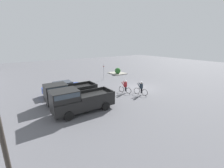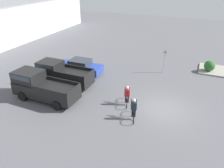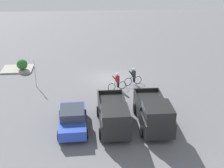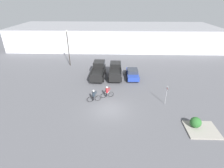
{
  "view_description": "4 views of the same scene",
  "coord_description": "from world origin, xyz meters",
  "px_view_note": "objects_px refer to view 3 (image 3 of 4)",
  "views": [
    {
      "loc": [
        -13.84,
        13.97,
        5.96
      ],
      "look_at": [
        0.16,
        4.29,
        1.2
      ],
      "focal_mm": 24.0,
      "sensor_mm": 36.0,
      "label": 1
    },
    {
      "loc": [
        -14.38,
        -1.85,
        9.26
      ],
      "look_at": [
        0.16,
        4.29,
        1.2
      ],
      "focal_mm": 35.0,
      "sensor_mm": 36.0,
      "label": 2
    },
    {
      "loc": [
        2.4,
        28.13,
        11.18
      ],
      "look_at": [
        0.16,
        4.29,
        1.2
      ],
      "focal_mm": 50.0,
      "sensor_mm": 36.0,
      "label": 3
    },
    {
      "loc": [
        0.87,
        -17.17,
        11.98
      ],
      "look_at": [
        0.16,
        4.29,
        1.2
      ],
      "focal_mm": 28.0,
      "sensor_mm": 36.0,
      "label": 4
    }
  ],
  "objects_px": {
    "pickup_truck_1": "(113,115)",
    "fire_lane_sign": "(35,71)",
    "cyclist_0": "(117,81)",
    "sedan_0": "(72,119)",
    "pickup_truck_0": "(154,113)",
    "cyclist_1": "(133,76)",
    "shrub": "(22,64)"
  },
  "relations": [
    {
      "from": "pickup_truck_1",
      "to": "fire_lane_sign",
      "type": "distance_m",
      "value": 10.26
    },
    {
      "from": "pickup_truck_1",
      "to": "cyclist_0",
      "type": "bearing_deg",
      "value": -98.41
    },
    {
      "from": "sedan_0",
      "to": "cyclist_0",
      "type": "relative_size",
      "value": 2.64
    },
    {
      "from": "pickup_truck_0",
      "to": "cyclist_1",
      "type": "distance_m",
      "value": 7.8
    },
    {
      "from": "sedan_0",
      "to": "cyclist_1",
      "type": "height_order",
      "value": "cyclist_1"
    },
    {
      "from": "pickup_truck_0",
      "to": "cyclist_1",
      "type": "bearing_deg",
      "value": -88.58
    },
    {
      "from": "cyclist_1",
      "to": "shrub",
      "type": "height_order",
      "value": "cyclist_1"
    },
    {
      "from": "pickup_truck_0",
      "to": "sedan_0",
      "type": "xyz_separation_m",
      "value": [
        5.59,
        -0.38,
        -0.4
      ]
    },
    {
      "from": "sedan_0",
      "to": "cyclist_1",
      "type": "xyz_separation_m",
      "value": [
        -5.4,
        -7.41,
        0.05
      ]
    },
    {
      "from": "pickup_truck_0",
      "to": "cyclist_1",
      "type": "relative_size",
      "value": 3.2
    },
    {
      "from": "pickup_truck_1",
      "to": "pickup_truck_0",
      "type": "bearing_deg",
      "value": 178.76
    },
    {
      "from": "cyclist_1",
      "to": "fire_lane_sign",
      "type": "relative_size",
      "value": 0.68
    },
    {
      "from": "pickup_truck_1",
      "to": "cyclist_0",
      "type": "distance_m",
      "value": 6.75
    },
    {
      "from": "sedan_0",
      "to": "cyclist_0",
      "type": "distance_m",
      "value": 7.4
    },
    {
      "from": "pickup_truck_0",
      "to": "cyclist_0",
      "type": "height_order",
      "value": "pickup_truck_0"
    },
    {
      "from": "sedan_0",
      "to": "fire_lane_sign",
      "type": "xyz_separation_m",
      "value": [
        3.5,
        -7.77,
        0.77
      ]
    },
    {
      "from": "sedan_0",
      "to": "fire_lane_sign",
      "type": "distance_m",
      "value": 8.56
    },
    {
      "from": "fire_lane_sign",
      "to": "shrub",
      "type": "bearing_deg",
      "value": -65.82
    },
    {
      "from": "fire_lane_sign",
      "to": "shrub",
      "type": "distance_m",
      "value": 4.84
    },
    {
      "from": "pickup_truck_1",
      "to": "cyclist_0",
      "type": "height_order",
      "value": "pickup_truck_1"
    },
    {
      "from": "sedan_0",
      "to": "cyclist_0",
      "type": "height_order",
      "value": "cyclist_0"
    },
    {
      "from": "sedan_0",
      "to": "cyclist_1",
      "type": "bearing_deg",
      "value": -126.06
    },
    {
      "from": "sedan_0",
      "to": "shrub",
      "type": "distance_m",
      "value": 13.3
    },
    {
      "from": "pickup_truck_0",
      "to": "cyclist_0",
      "type": "bearing_deg",
      "value": -74.98
    },
    {
      "from": "pickup_truck_1",
      "to": "sedan_0",
      "type": "distance_m",
      "value": 2.84
    },
    {
      "from": "pickup_truck_0",
      "to": "fire_lane_sign",
      "type": "xyz_separation_m",
      "value": [
        9.09,
        -8.15,
        0.38
      ]
    },
    {
      "from": "sedan_0",
      "to": "pickup_truck_0",
      "type": "bearing_deg",
      "value": 176.15
    },
    {
      "from": "pickup_truck_1",
      "to": "shrub",
      "type": "xyz_separation_m",
      "value": [
        8.25,
        -12.44,
        -0.38
      ]
    },
    {
      "from": "cyclist_1",
      "to": "fire_lane_sign",
      "type": "distance_m",
      "value": 8.94
    },
    {
      "from": "pickup_truck_0",
      "to": "shrub",
      "type": "xyz_separation_m",
      "value": [
        11.05,
        -12.5,
        -0.44
      ]
    },
    {
      "from": "cyclist_0",
      "to": "fire_lane_sign",
      "type": "height_order",
      "value": "fire_lane_sign"
    },
    {
      "from": "cyclist_0",
      "to": "sedan_0",
      "type": "bearing_deg",
      "value": 59.22
    }
  ]
}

